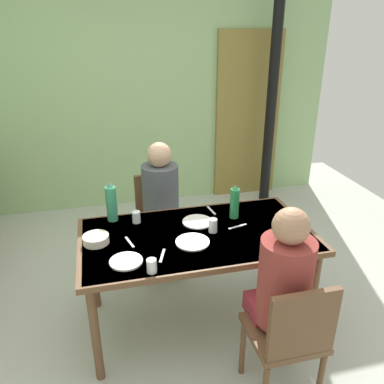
% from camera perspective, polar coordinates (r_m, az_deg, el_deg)
% --- Properties ---
extents(ground_plane, '(6.09, 6.09, 0.00)m').
position_cam_1_polar(ground_plane, '(3.06, -2.74, -19.45)').
color(ground_plane, '#B9BDB2').
extents(wall_back, '(4.77, 0.10, 2.59)m').
position_cam_1_polar(wall_back, '(4.63, -9.00, 13.54)').
color(wall_back, '#9CC384').
rests_on(wall_back, ground_plane).
extents(door_wooden, '(0.80, 0.05, 2.00)m').
position_cam_1_polar(door_wooden, '(4.93, 8.07, 10.75)').
color(door_wooden, olive).
rests_on(door_wooden, ground_plane).
extents(stove_pipe_column, '(0.12, 0.12, 2.59)m').
position_cam_1_polar(stove_pipe_column, '(4.70, 11.54, 13.53)').
color(stove_pipe_column, black).
rests_on(stove_pipe_column, ground_plane).
extents(dining_table, '(1.59, 0.85, 0.75)m').
position_cam_1_polar(dining_table, '(2.74, 0.76, -7.39)').
color(dining_table, brown).
rests_on(dining_table, ground_plane).
extents(chair_near_diner, '(0.40, 0.40, 0.87)m').
position_cam_1_polar(chair_near_diner, '(2.37, 14.04, -19.55)').
color(chair_near_diner, brown).
rests_on(chair_near_diner, ground_plane).
extents(chair_far_diner, '(0.40, 0.40, 0.87)m').
position_cam_1_polar(chair_far_diner, '(3.47, -4.79, -3.76)').
color(chair_far_diner, brown).
rests_on(chair_far_diner, ground_plane).
extents(person_near_diner, '(0.30, 0.37, 0.77)m').
position_cam_1_polar(person_near_diner, '(2.28, 13.18, -12.15)').
color(person_near_diner, maroon).
rests_on(person_near_diner, ground_plane).
extents(person_far_diner, '(0.30, 0.37, 0.77)m').
position_cam_1_polar(person_far_diner, '(3.22, -4.56, -0.38)').
color(person_far_diner, '#505A5D').
rests_on(person_far_diner, ground_plane).
extents(water_bottle_green_near, '(0.07, 0.07, 0.26)m').
position_cam_1_polar(water_bottle_green_near, '(2.88, 6.20, -1.49)').
color(water_bottle_green_near, '#288448').
rests_on(water_bottle_green_near, dining_table).
extents(water_bottle_green_far, '(0.08, 0.08, 0.30)m').
position_cam_1_polar(water_bottle_green_far, '(2.88, -11.63, -1.53)').
color(water_bottle_green_far, '#359266').
rests_on(water_bottle_green_far, dining_table).
extents(serving_bowl_center, '(0.17, 0.17, 0.05)m').
position_cam_1_polar(serving_bowl_center, '(2.66, -13.78, -6.69)').
color(serving_bowl_center, '#F0E4D0').
rests_on(serving_bowl_center, dining_table).
extents(dinner_plate_near_left, '(0.22, 0.22, 0.01)m').
position_cam_1_polar(dinner_plate_near_left, '(2.60, 0.08, -7.26)').
color(dinner_plate_near_left, white).
rests_on(dinner_plate_near_left, dining_table).
extents(dinner_plate_near_right, '(0.22, 0.22, 0.01)m').
position_cam_1_polar(dinner_plate_near_right, '(2.84, 0.80, -4.34)').
color(dinner_plate_near_right, white).
rests_on(dinner_plate_near_right, dining_table).
extents(dinner_plate_far_center, '(0.20, 0.20, 0.01)m').
position_cam_1_polar(dinner_plate_far_center, '(2.44, -9.56, -9.89)').
color(dinner_plate_far_center, white).
rests_on(dinner_plate_far_center, dining_table).
extents(drinking_glass_by_near_diner, '(0.06, 0.06, 0.09)m').
position_cam_1_polar(drinking_glass_by_near_diner, '(2.85, -8.09, -3.62)').
color(drinking_glass_by_near_diner, silver).
rests_on(drinking_glass_by_near_diner, dining_table).
extents(drinking_glass_by_far_diner, '(0.06, 0.06, 0.09)m').
position_cam_1_polar(drinking_glass_by_far_diner, '(2.32, -5.87, -10.63)').
color(drinking_glass_by_far_diner, silver).
rests_on(drinking_glass_by_far_diner, dining_table).
extents(drinking_glass_spare_center, '(0.06, 0.06, 0.10)m').
position_cam_1_polar(drinking_glass_spare_center, '(2.71, 3.05, -4.88)').
color(drinking_glass_spare_center, silver).
rests_on(drinking_glass_spare_center, dining_table).
extents(cutlery_knife_near, '(0.15, 0.05, 0.00)m').
position_cam_1_polar(cutlery_knife_near, '(2.81, 6.63, -5.00)').
color(cutlery_knife_near, silver).
rests_on(cutlery_knife_near, dining_table).
extents(cutlery_fork_near, '(0.05, 0.15, 0.00)m').
position_cam_1_polar(cutlery_fork_near, '(2.64, -9.05, -7.19)').
color(cutlery_fork_near, silver).
rests_on(cutlery_fork_near, dining_table).
extents(cutlery_knife_far, '(0.06, 0.15, 0.00)m').
position_cam_1_polar(cutlery_knife_far, '(2.47, -4.34, -9.20)').
color(cutlery_knife_far, silver).
rests_on(cutlery_knife_far, dining_table).
extents(cutlery_fork_far, '(0.03, 0.15, 0.00)m').
position_cam_1_polar(cutlery_fork_far, '(3.02, 2.81, -2.68)').
color(cutlery_fork_far, silver).
rests_on(cutlery_fork_far, dining_table).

